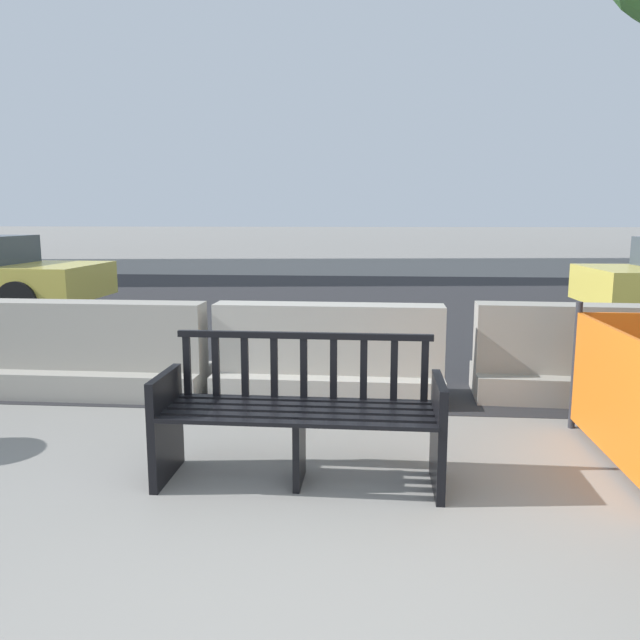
{
  "coord_description": "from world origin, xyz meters",
  "views": [
    {
      "loc": [
        0.09,
        -2.21,
        1.59
      ],
      "look_at": [
        -0.33,
        2.84,
        0.75
      ],
      "focal_mm": 35.0,
      "sensor_mm": 36.0,
      "label": 1
    }
  ],
  "objects": [
    {
      "name": "jersey_barrier_left",
      "position": [
        -2.39,
        3.12,
        0.34
      ],
      "size": [
        2.01,
        0.71,
        0.84
      ],
      "color": "#9E998E",
      "rests_on": "ground"
    },
    {
      "name": "street_bench",
      "position": [
        -0.33,
        1.36,
        0.4
      ],
      "size": [
        1.7,
        0.55,
        0.88
      ],
      "color": "black",
      "rests_on": "ground"
    },
    {
      "name": "jersey_barrier_centre",
      "position": [
        -0.28,
        3.14,
        0.34
      ],
      "size": [
        2.01,
        0.71,
        0.84
      ],
      "color": "#ADA89E",
      "rests_on": "ground"
    },
    {
      "name": "street_asphalt",
      "position": [
        0.0,
        8.7,
        0.0
      ],
      "size": [
        120.0,
        12.0,
        0.01
      ],
      "primitive_type": "cube",
      "color": "#28282B",
      "rests_on": "ground"
    },
    {
      "name": "ground_plane",
      "position": [
        0.0,
        0.0,
        0.0
      ],
      "size": [
        200.0,
        200.0,
        0.0
      ],
      "primitive_type": "plane",
      "color": "gray"
    },
    {
      "name": "jersey_barrier_right",
      "position": [
        2.01,
        3.29,
        0.34
      ],
      "size": [
        2.03,
        0.77,
        0.84
      ],
      "color": "#9E998E",
      "rests_on": "ground"
    }
  ]
}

